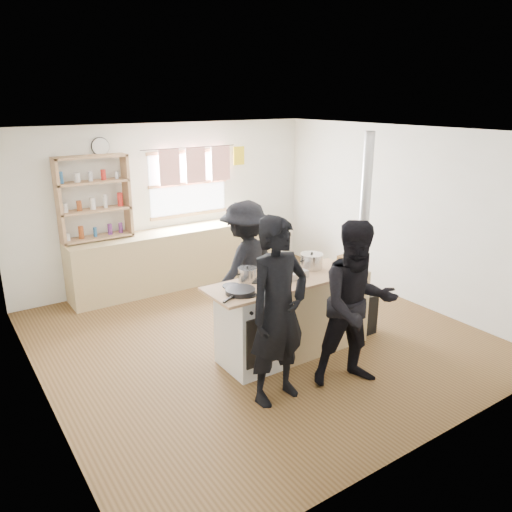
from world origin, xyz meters
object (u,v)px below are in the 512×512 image
object	(u,v)px
roast_tray	(289,274)
person_near_right	(357,305)
thermos	(236,212)
bread_board	(346,260)
stockpot_stove	(247,274)
skillet_greens	(240,291)
person_near_left	(278,312)
person_far	(245,266)
stockpot_counter	(311,261)
flue_heater	(360,284)
cooking_island	(294,315)

from	to	relation	value
roast_tray	person_near_right	distance (m)	0.92
thermos	bread_board	distance (m)	2.77
thermos	bread_board	size ratio (longest dim) A/B	0.97
bread_board	stockpot_stove	bearing A→B (deg)	171.59
stockpot_stove	person_near_right	size ratio (longest dim) A/B	0.12
bread_board	roast_tray	bearing A→B (deg)	177.98
skillet_greens	person_near_left	xyz separation A→B (m)	(0.06, -0.59, -0.03)
person_far	bread_board	bearing A→B (deg)	116.51
thermos	roast_tray	xyz separation A→B (m)	(-1.00, -2.74, -0.07)
stockpot_counter	person_near_left	size ratio (longest dim) A/B	0.15
flue_heater	person_near_right	bearing A→B (deg)	-137.04
roast_tray	stockpot_stove	world-z (taller)	stockpot_stove
thermos	person_near_right	world-z (taller)	person_near_right
bread_board	person_near_left	size ratio (longest dim) A/B	0.16
roast_tray	person_near_left	world-z (taller)	person_near_left
person_near_right	stockpot_counter	bearing A→B (deg)	98.04
thermos	roast_tray	world-z (taller)	thermos
flue_heater	person_near_left	world-z (taller)	flue_heater
stockpot_stove	person_far	bearing A→B (deg)	59.19
stockpot_counter	person_near_right	size ratio (longest dim) A/B	0.15
stockpot_counter	flue_heater	xyz separation A→B (m)	(0.65, -0.18, -0.37)
person_far	skillet_greens	bearing A→B (deg)	34.78
thermos	person_far	xyz separation A→B (m)	(-1.05, -1.91, -0.21)
person_near_left	person_far	xyz separation A→B (m)	(0.60, 1.52, -0.09)
stockpot_counter	person_near_left	xyz separation A→B (m)	(-1.06, -0.79, -0.09)
skillet_greens	person_near_right	bearing A→B (deg)	-41.82
flue_heater	cooking_island	bearing A→B (deg)	177.18
roast_tray	person_near_left	xyz separation A→B (m)	(-0.66, -0.69, -0.05)
bread_board	flue_heater	world-z (taller)	flue_heater
cooking_island	roast_tray	size ratio (longest dim) A/B	5.08
stockpot_stove	stockpot_counter	distance (m)	0.86
stockpot_counter	bread_board	bearing A→B (deg)	-15.81
skillet_greens	stockpot_counter	world-z (taller)	stockpot_counter
skillet_greens	person_near_right	world-z (taller)	person_near_right
stockpot_counter	person_near_left	bearing A→B (deg)	-143.50
thermos	stockpot_stove	distance (m)	2.95
cooking_island	bread_board	distance (m)	0.94
thermos	roast_tray	bearing A→B (deg)	-109.99
cooking_island	stockpot_counter	distance (m)	0.66
roast_tray	flue_heater	distance (m)	1.11
thermos	person_far	distance (m)	2.19
thermos	bread_board	bearing A→B (deg)	-93.04
person_near_left	person_near_right	bearing A→B (deg)	-19.23
thermos	cooking_island	world-z (taller)	thermos
stockpot_stove	flue_heater	size ratio (longest dim) A/B	0.08
cooking_island	bread_board	xyz separation A→B (m)	(0.79, 0.00, 0.51)
thermos	person_near_left	distance (m)	3.81
stockpot_counter	person_far	distance (m)	0.88
person_near_left	roast_tray	bearing A→B (deg)	41.32
stockpot_stove	stockpot_counter	xyz separation A→B (m)	(0.86, -0.07, 0.01)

